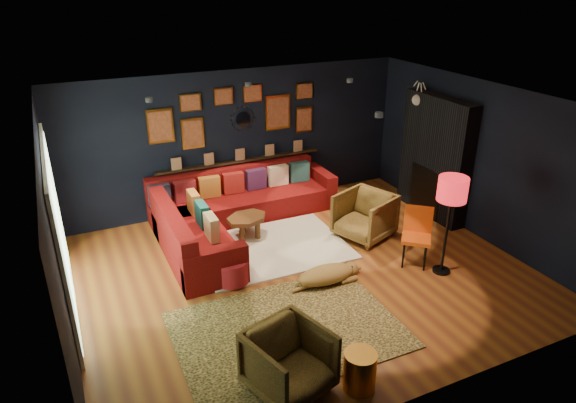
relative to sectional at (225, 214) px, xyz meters
name	(u,v)px	position (x,y,z in m)	size (l,w,h in m)	color
floor	(304,272)	(0.61, -1.81, -0.32)	(6.50, 6.50, 0.00)	#9C5720
room_walls	(305,174)	(0.61, -1.81, 1.27)	(6.50, 6.50, 6.50)	black
sectional	(225,214)	(0.00, 0.00, 0.00)	(3.41, 2.69, 0.86)	maroon
ledge	(240,161)	(0.61, 0.87, 0.60)	(3.20, 0.12, 0.04)	black
gallery_wall	(237,114)	(0.60, 0.91, 1.48)	(3.15, 0.04, 1.02)	gold
sunburst_mirror	(243,119)	(0.71, 0.91, 1.38)	(0.47, 0.16, 0.47)	silver
fireplace	(434,161)	(3.71, -0.91, 0.70)	(0.31, 1.60, 2.20)	black
deer_head	(425,99)	(3.75, -0.41, 1.73)	(0.50, 0.28, 0.45)	white
sliding_door	(60,233)	(-2.60, -1.21, 0.78)	(0.06, 2.80, 2.20)	white
ceiling_spots	(281,94)	(0.61, -1.01, 2.24)	(3.30, 2.50, 0.06)	black
shag_rug	(271,248)	(0.45, -0.95, -0.31)	(2.41, 1.75, 0.03)	beige
leopard_rug	(287,330)	(-0.19, -2.95, -0.31)	(2.79, 1.99, 0.02)	tan
coffee_table	(247,220)	(0.24, -0.41, 0.01)	(0.88, 0.76, 0.37)	brown
pouf	(231,270)	(-0.46, -1.60, -0.12)	(0.53, 0.53, 0.34)	#A71B28
armchair_left	(289,359)	(-0.59, -3.86, 0.08)	(0.79, 0.74, 0.81)	#BC8C3C
armchair_right	(365,214)	(2.06, -1.21, 0.11)	(0.84, 0.78, 0.86)	#BC8C3C
gold_stool	(360,370)	(0.11, -4.16, -0.10)	(0.36, 0.36, 0.45)	gold
orange_chair	(417,231)	(2.33, -2.25, 0.21)	(0.60, 0.60, 0.91)	black
floor_lamp	(452,194)	(2.52, -2.67, 0.97)	(0.43, 0.43, 1.54)	black
dog	(326,272)	(0.77, -2.22, -0.12)	(1.19, 0.58, 0.38)	#AE8442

